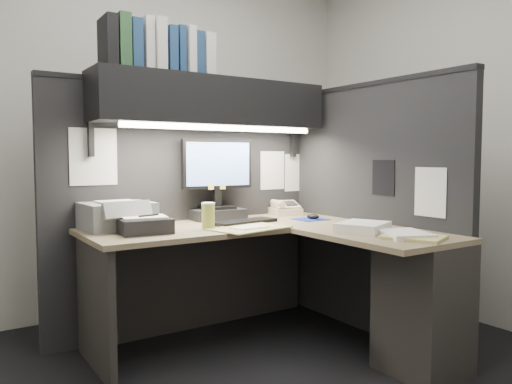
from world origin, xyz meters
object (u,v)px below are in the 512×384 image
telephone (285,209)px  coffee_cup (208,217)px  overhead_shelf (213,102)px  desk (324,282)px  keyboard (244,222)px  printer (117,216)px  monitor (217,188)px  notebook_stack (145,226)px

telephone → coffee_cup: coffee_cup is taller
telephone → overhead_shelf: bearing=-163.2°
desk → overhead_shelf: overhead_shelf is taller
keyboard → coffee_cup: (-0.30, -0.08, 0.06)m
telephone → printer: (-1.24, -0.03, 0.04)m
desk → monitor: size_ratio=3.18×
keyboard → overhead_shelf: bearing=107.9°
coffee_cup → monitor: bearing=54.3°
keyboard → notebook_stack: size_ratio=1.62×
coffee_cup → printer: (-0.44, 0.30, 0.01)m
keyboard → telephone: (0.50, 0.24, 0.03)m
coffee_cup → notebook_stack: 0.38m
desk → overhead_shelf: size_ratio=1.10×
keyboard → notebook_stack: bearing=174.6°
telephone → keyboard: bearing=-140.1°
monitor → notebook_stack: (-0.63, -0.32, -0.17)m
telephone → printer: size_ratio=0.53×
coffee_cup → keyboard: bearing=15.6°
overhead_shelf → printer: overhead_shelf is taller
overhead_shelf → coffee_cup: overhead_shelf is taller
keyboard → telephone: telephone is taller
overhead_shelf → printer: size_ratio=4.03×
printer → keyboard: bearing=-19.1°
desk → notebook_stack: size_ratio=6.26×
telephone → desk: bearing=-97.3°
monitor → keyboard: bearing=-77.7°
monitor → coffee_cup: bearing=-121.5°
telephone → coffee_cup: (-0.80, -0.33, 0.03)m
keyboard → printer: printer is taller
monitor → coffee_cup: monitor is taller
monitor → notebook_stack: monitor is taller
overhead_shelf → monitor: size_ratio=2.90×
desk → monitor: (-0.23, 0.82, 0.50)m
desk → keyboard: keyboard is taller
telephone → notebook_stack: notebook_stack is taller
overhead_shelf → telephone: 0.95m
notebook_stack → telephone: bearing=13.6°
telephone → printer: bearing=-164.6°
telephone → notebook_stack: bearing=-152.4°
monitor → keyboard: 0.35m
overhead_shelf → coffee_cup: size_ratio=10.79×
desk → telephone: bearing=68.7°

